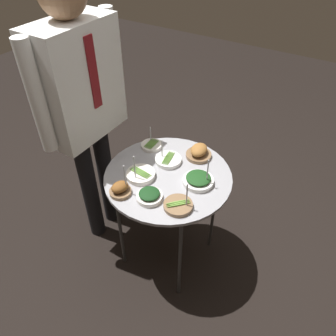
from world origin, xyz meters
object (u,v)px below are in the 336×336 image
(bowl_asparagus_center, at_px, (151,145))
(bowl_asparagus_near_rim, at_px, (178,205))
(bowl_asparagus_back_left, at_px, (141,175))
(bowl_roast_front_right, at_px, (120,189))
(bowl_spinach_far_rim, at_px, (198,180))
(serving_cart, at_px, (168,181))
(bowl_spinach_front_center, at_px, (149,196))
(waiter_figure, at_px, (81,95))
(bowl_roast_back_right, at_px, (199,152))
(bowl_asparagus_mid_right, at_px, (168,160))

(bowl_asparagus_center, distance_m, bowl_asparagus_near_rim, 0.51)
(bowl_asparagus_center, xyz_separation_m, bowl_asparagus_near_rim, (-0.34, -0.39, -0.00))
(bowl_asparagus_back_left, xyz_separation_m, bowl_asparagus_near_rim, (-0.08, -0.29, -0.00))
(bowl_roast_front_right, distance_m, bowl_spinach_far_rim, 0.41)
(serving_cart, xyz_separation_m, bowl_roast_front_right, (-0.25, 0.13, 0.08))
(bowl_spinach_front_center, xyz_separation_m, bowl_asparagus_near_rim, (0.03, -0.15, -0.01))
(bowl_asparagus_back_left, xyz_separation_m, waiter_figure, (0.06, 0.42, 0.33))
(bowl_roast_front_right, relative_size, bowl_roast_back_right, 1.22)
(serving_cart, relative_size, bowl_roast_back_right, 4.82)
(bowl_spinach_far_rim, relative_size, waiter_figure, 0.10)
(bowl_asparagus_mid_right, bearing_deg, serving_cart, -148.45)
(bowl_asparagus_back_left, bearing_deg, bowl_spinach_far_rim, -66.99)
(bowl_asparagus_near_rim, bearing_deg, serving_cart, 44.08)
(bowl_asparagus_center, distance_m, bowl_asparagus_back_left, 0.27)
(bowl_asparagus_back_left, bearing_deg, bowl_asparagus_mid_right, -17.24)
(bowl_asparagus_center, relative_size, bowl_asparagus_back_left, 0.74)
(bowl_roast_front_right, height_order, bowl_spinach_front_center, bowl_roast_front_right)
(bowl_asparagus_back_left, distance_m, bowl_asparagus_near_rim, 0.30)
(bowl_spinach_far_rim, distance_m, bowl_asparagus_center, 0.41)
(bowl_roast_front_right, xyz_separation_m, bowl_asparagus_center, (0.41, 0.09, -0.02))
(bowl_roast_front_right, xyz_separation_m, waiter_figure, (0.22, 0.40, 0.31))
(serving_cart, bearing_deg, bowl_roast_back_right, -15.84)
(waiter_figure, bearing_deg, bowl_asparagus_mid_right, -75.45)
(bowl_spinach_front_center, xyz_separation_m, bowl_roast_back_right, (0.43, -0.05, 0.01))
(bowl_roast_back_right, bearing_deg, bowl_spinach_front_center, 173.58)
(bowl_roast_back_right, bearing_deg, waiter_figure, 113.22)
(bowl_roast_back_right, bearing_deg, bowl_roast_front_right, 157.71)
(bowl_spinach_front_center, bearing_deg, bowl_asparagus_back_left, 50.52)
(serving_cart, bearing_deg, waiter_figure, 92.88)
(bowl_asparagus_mid_right, xyz_separation_m, bowl_asparagus_center, (0.07, 0.16, -0.00))
(bowl_roast_back_right, xyz_separation_m, bowl_asparagus_near_rim, (-0.41, -0.10, -0.02))
(bowl_roast_front_right, bearing_deg, bowl_spinach_front_center, -72.47)
(serving_cart, height_order, bowl_spinach_front_center, bowl_spinach_front_center)
(serving_cart, distance_m, bowl_asparagus_back_left, 0.16)
(bowl_asparagus_back_left, bearing_deg, bowl_asparagus_near_rim, -106.09)
(bowl_spinach_far_rim, height_order, bowl_roast_back_right, bowl_spinach_far_rim)
(bowl_spinach_front_center, bearing_deg, bowl_asparagus_mid_right, 14.29)
(bowl_asparagus_back_left, bearing_deg, bowl_spinach_front_center, -129.48)
(bowl_asparagus_center, height_order, bowl_roast_back_right, bowl_asparagus_center)
(waiter_figure, bearing_deg, bowl_asparagus_back_left, -98.78)
(waiter_figure, bearing_deg, bowl_spinach_far_rim, -85.33)
(bowl_asparagus_back_left, relative_size, bowl_asparagus_near_rim, 1.06)
(serving_cart, height_order, waiter_figure, waiter_figure)
(bowl_asparagus_mid_right, xyz_separation_m, bowl_roast_front_right, (-0.35, 0.07, 0.02))
(bowl_asparagus_center, relative_size, bowl_roast_back_right, 0.85)
(serving_cart, relative_size, bowl_spinach_far_rim, 4.15)
(bowl_asparagus_center, xyz_separation_m, waiter_figure, (-0.19, 0.32, 0.33))
(waiter_figure, bearing_deg, bowl_roast_back_right, -66.78)
(bowl_spinach_front_center, relative_size, bowl_asparagus_back_left, 0.78)
(bowl_spinach_far_rim, xyz_separation_m, bowl_asparagus_near_rim, (-0.20, 0.00, -0.01))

